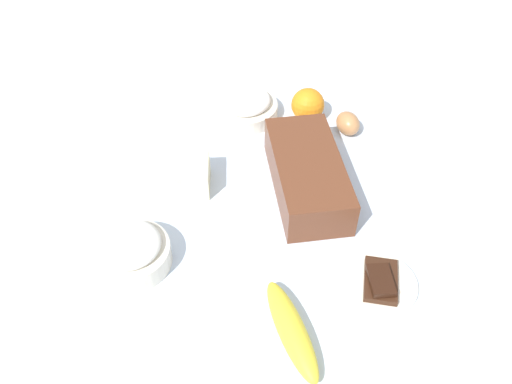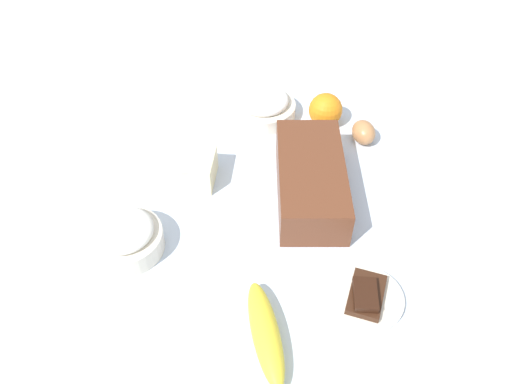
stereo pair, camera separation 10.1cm
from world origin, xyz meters
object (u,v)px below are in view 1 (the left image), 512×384
Objects in this scene: banana at (291,330)px; orange_fruit at (308,105)px; flour_bowl at (131,251)px; chocolate_plate at (380,283)px; egg_near_butter at (348,123)px; loaf_pan at (307,173)px; sugar_bowl at (243,106)px; butter_block at (194,175)px.

banana is 2.45× the size of orange_fruit.
flour_bowl is 0.44m from chocolate_plate.
egg_near_butter is 0.50× the size of chocolate_plate.
chocolate_plate is at bearing 16.64° from loaf_pan.
banana is 2.92× the size of egg_near_butter.
sugar_bowl reaches higher than egg_near_butter.
egg_near_butter is (0.06, 0.08, -0.01)m from orange_fruit.
loaf_pan is 0.34m from banana.
flour_bowl is at bearing -43.66° from orange_fruit.
flour_bowl reaches higher than banana.
loaf_pan is 3.69× the size of orange_fruit.
flour_bowl reaches higher than chocolate_plate.
butter_block is (-0.03, -0.23, -0.01)m from loaf_pan.
loaf_pan is 0.21m from egg_near_butter.
loaf_pan is 4.41× the size of egg_near_butter.
flour_bowl is at bearing -101.68° from chocolate_plate.
sugar_bowl reaches higher than butter_block.
loaf_pan is 0.28m from sugar_bowl.
loaf_pan is 0.24m from orange_fruit.
egg_near_butter is 0.43m from chocolate_plate.
loaf_pan reaches higher than chocolate_plate.
flour_bowl is 0.31m from banana.
flour_bowl is 0.22m from butter_block.
orange_fruit is 0.10m from egg_near_butter.
butter_block is at bearing 149.74° from flour_bowl.
banana is at bearing -11.35° from orange_fruit.
butter_block is (-0.19, 0.11, -0.00)m from flour_bowl.
orange_fruit reaches higher than chocolate_plate.
loaf_pan reaches higher than sugar_bowl.
flour_bowl is 1.07× the size of chocolate_plate.
flour_bowl is at bearing -67.77° from loaf_pan.
egg_near_butter is at bearing 126.01° from flour_bowl.
banana is 0.39m from butter_block.
flour_bowl is at bearing -122.97° from banana.
sugar_bowl reaches higher than chocolate_plate.
sugar_bowl is at bearing -158.22° from chocolate_plate.
banana is 2.11× the size of butter_block.
egg_near_butter is at bearing 175.71° from chocolate_plate.
banana is 0.58m from orange_fruit.
chocolate_plate is at bearing -4.29° from egg_near_butter.
sugar_bowl is 1.70× the size of butter_block.
chocolate_plate is (0.42, -0.03, -0.01)m from egg_near_butter.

